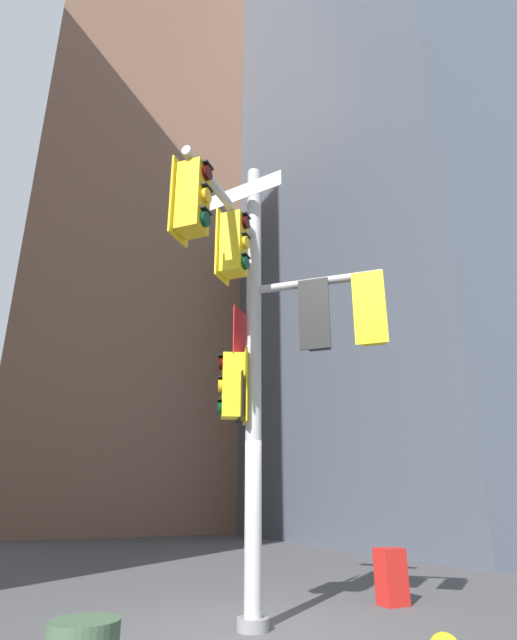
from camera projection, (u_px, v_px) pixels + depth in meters
name	position (u px, v px, depth m)	size (l,w,h in m)	color
ground	(253.00, 631.00, 6.73)	(120.00, 120.00, 0.00)	#474749
building_tower_right	(419.00, 121.00, 30.63)	(17.24, 17.24, 46.89)	#4C5460
building_mid_block	(146.00, 234.00, 36.96)	(15.18, 15.18, 40.20)	brown
signal_pole_assembly	(264.00, 323.00, 7.71)	(3.51, 2.26, 7.31)	#B2B2B5
newspaper_box	(391.00, 576.00, 8.49)	(0.45, 0.36, 0.88)	red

